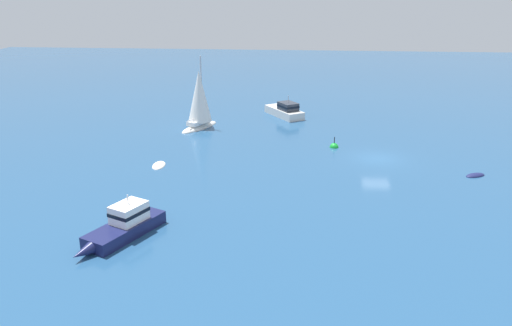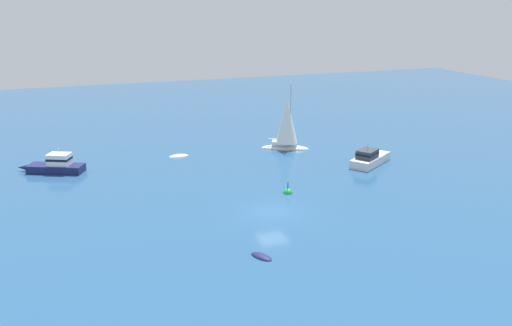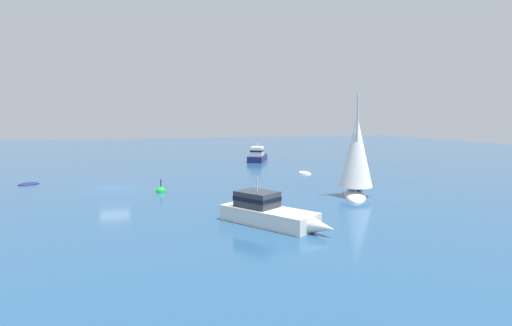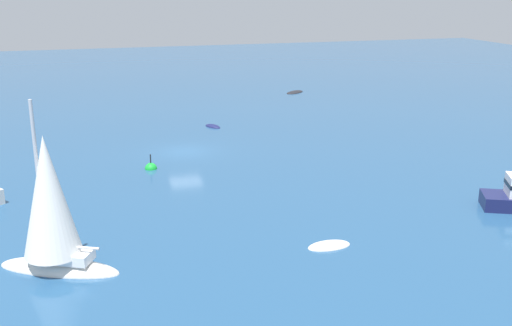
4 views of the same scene
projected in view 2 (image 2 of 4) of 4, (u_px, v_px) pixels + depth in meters
name	position (u px, v px, depth m)	size (l,w,h in m)	color
ground_plane	(272.00, 212.00, 45.91)	(160.00, 160.00, 0.00)	navy
yacht	(286.00, 126.00, 64.69)	(5.95, 4.14, 8.37)	silver
dinghy	(179.00, 156.00, 62.26)	(2.30, 1.21, 0.48)	silver
cabin_cruiser	(370.00, 158.00, 59.14)	(6.95, 5.31, 2.67)	silver
tender	(261.00, 257.00, 37.80)	(1.57, 2.02, 0.47)	#191E4C
launch	(55.00, 165.00, 56.32)	(6.99, 4.32, 2.66)	#191E4C
channel_buoy	(288.00, 193.00, 50.39)	(0.86, 0.86, 1.49)	green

